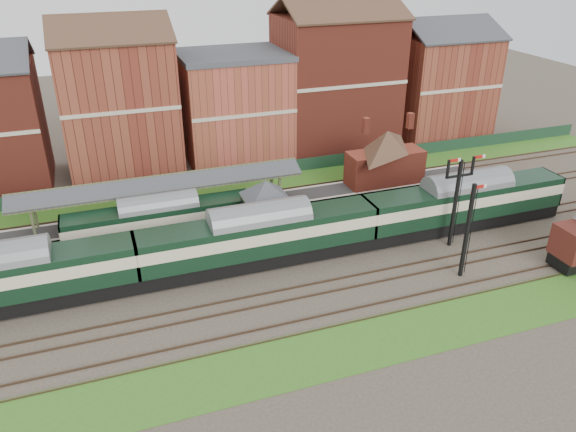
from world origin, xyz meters
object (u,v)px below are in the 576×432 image
object	(u,v)px
signal_box	(266,211)
semaphore_bracket	(456,197)
platform_railcar	(160,220)
dmu_train	(260,236)

from	to	relation	value
signal_box	semaphore_bracket	size ratio (longest dim) A/B	0.73
signal_box	platform_railcar	world-z (taller)	signal_box
signal_box	dmu_train	distance (m)	3.67
semaphore_bracket	dmu_train	world-z (taller)	semaphore_bracket
signal_box	dmu_train	bearing A→B (deg)	-116.20
semaphore_bracket	dmu_train	xyz separation A→B (m)	(-16.64, 2.50, -2.01)
platform_railcar	dmu_train	bearing A→B (deg)	-42.34
semaphore_bracket	platform_railcar	size ratio (longest dim) A/B	0.50
signal_box	platform_railcar	size ratio (longest dim) A/B	0.37
dmu_train	platform_railcar	xyz separation A→B (m)	(-7.13, 6.50, -0.42)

